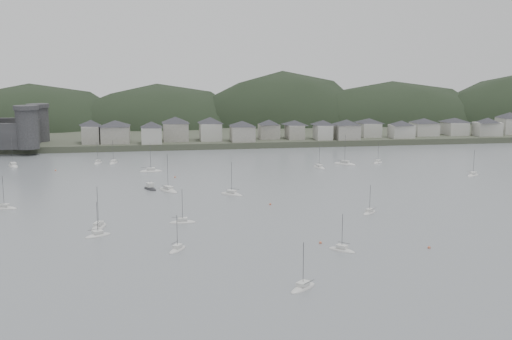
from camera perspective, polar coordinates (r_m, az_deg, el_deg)
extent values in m
plane|color=slate|center=(134.66, 5.26, -7.95)|extent=(900.00, 900.00, 0.00)
cube|color=#383D2D|center=(422.08, -4.89, 4.47)|extent=(900.00, 250.00, 3.00)
ellipsoid|color=black|center=(406.72, -20.37, 2.03)|extent=(138.98, 92.48, 81.13)
ellipsoid|color=black|center=(400.07, -9.23, 2.42)|extent=(132.08, 90.41, 79.74)
ellipsoid|color=black|center=(409.11, 2.48, 2.32)|extent=(133.88, 88.37, 101.41)
ellipsoid|color=black|center=(425.92, 12.60, 2.71)|extent=(165.81, 81.78, 82.55)
cylinder|color=#2E2E31|center=(297.32, -20.85, 3.62)|extent=(10.00, 10.00, 18.00)
cylinder|color=#2E2E31|center=(324.73, -19.88, 4.07)|extent=(10.00, 10.00, 17.00)
cube|color=#2E2E31|center=(311.29, -20.32, 3.35)|extent=(3.50, 30.00, 12.00)
cube|color=gray|center=(309.43, -15.31, 3.26)|extent=(8.34, 12.91, 8.59)
pyramid|color=#29292E|center=(308.85, -15.36, 4.33)|extent=(15.78, 15.78, 3.01)
cube|color=gray|center=(307.81, -13.16, 3.30)|extent=(13.68, 13.35, 8.36)
pyramid|color=#29292E|center=(307.24, -13.20, 4.34)|extent=(20.07, 20.07, 2.93)
cube|color=#B6B5AB|center=(301.89, -9.85, 3.26)|extent=(9.78, 10.20, 8.08)
pyramid|color=#29292E|center=(301.32, -9.88, 4.29)|extent=(14.83, 14.83, 2.83)
cube|color=gray|center=(311.53, -7.62, 3.61)|extent=(12.59, 13.33, 9.09)
pyramid|color=#29292E|center=(310.93, -7.65, 4.74)|extent=(19.24, 19.24, 3.18)
cube|color=#B6B5AB|center=(311.05, -4.33, 3.64)|extent=(10.74, 12.17, 8.87)
pyramid|color=#29292E|center=(310.46, -4.35, 4.74)|extent=(17.01, 17.01, 3.10)
cube|color=gray|center=(306.41, -1.30, 3.46)|extent=(11.63, 12.09, 7.69)
pyramid|color=#29292E|center=(305.87, -1.30, 4.43)|extent=(17.61, 17.61, 2.69)
cube|color=gray|center=(317.40, 1.23, 3.66)|extent=(10.37, 9.35, 7.44)
pyramid|color=#29292E|center=(316.89, 1.23, 4.56)|extent=(14.65, 14.65, 2.60)
cube|color=gray|center=(317.80, 3.68, 3.63)|extent=(8.24, 12.20, 7.22)
pyramid|color=#29292E|center=(317.31, 3.69, 4.51)|extent=(15.17, 15.17, 2.53)
cube|color=#B6B5AB|center=(316.17, 6.35, 3.58)|extent=(8.06, 10.91, 7.46)
pyramid|color=#29292E|center=(315.66, 6.37, 4.49)|extent=(14.08, 14.08, 2.61)
cube|color=gray|center=(318.30, 8.56, 3.59)|extent=(11.73, 11.78, 7.66)
pyramid|color=#29292E|center=(317.78, 8.59, 4.52)|extent=(17.46, 17.46, 2.68)
cube|color=#B6B5AB|center=(332.71, 10.64, 3.77)|extent=(10.19, 13.02, 7.33)
pyramid|color=#29292E|center=(332.23, 10.67, 4.62)|extent=(17.23, 17.23, 2.57)
cube|color=#B6B5AB|center=(329.99, 13.60, 3.58)|extent=(11.70, 9.81, 6.88)
pyramid|color=#29292E|center=(329.54, 13.64, 4.38)|extent=(15.97, 15.97, 2.41)
cube|color=#B6B5AB|center=(344.85, 15.62, 3.76)|extent=(12.83, 12.48, 7.00)
pyramid|color=#29292E|center=(344.41, 15.66, 4.54)|extent=(18.79, 18.79, 2.45)
cube|color=#B6B5AB|center=(353.42, 18.29, 3.76)|extent=(11.07, 13.50, 6.97)
pyramid|color=#29292E|center=(352.99, 18.33, 4.52)|extent=(18.25, 18.25, 2.44)
cube|color=#B6B5AB|center=(354.11, 21.06, 3.64)|extent=(13.75, 9.12, 7.34)
pyramid|color=#29292E|center=(353.66, 21.11, 4.44)|extent=(16.97, 16.97, 2.57)
cube|color=#B6B5AB|center=(368.09, 22.86, 3.88)|extent=(11.37, 11.57, 9.05)
pyramid|color=#29292E|center=(367.58, 22.92, 4.82)|extent=(17.03, 17.03, 3.17)
ellipsoid|color=silver|center=(114.77, 4.47, -11.13)|extent=(6.80, 6.31, 1.41)
cube|color=silver|center=(114.41, 4.48, -10.67)|extent=(2.88, 2.78, 0.70)
cylinder|color=#3F3F42|center=(113.21, 4.50, -8.98)|extent=(0.12, 0.12, 8.80)
cylinder|color=#3F3F42|center=(113.69, 5.06, -10.51)|extent=(2.46, 2.15, 0.10)
ellipsoid|color=silver|center=(160.96, -6.96, -4.98)|extent=(7.19, 2.46, 1.43)
cube|color=silver|center=(160.71, -6.97, -4.63)|extent=(2.53, 1.63, 0.70)
cylinder|color=#3F3F42|center=(159.85, -7.00, -3.38)|extent=(0.12, 0.12, 8.92)
cylinder|color=#3F3F42|center=(160.50, -7.43, -4.46)|extent=(3.21, 0.18, 0.10)
ellipsoid|color=silver|center=(137.97, -7.44, -7.53)|extent=(5.17, 6.47, 1.28)
cube|color=silver|center=(137.69, -7.45, -7.16)|extent=(2.39, 2.64, 0.70)
cylinder|color=#3F3F42|center=(136.79, -7.48, -5.88)|extent=(0.12, 0.12, 7.97)
cylinder|color=#3F3F42|center=(138.44, -7.73, -6.83)|extent=(1.64, 2.47, 0.10)
ellipsoid|color=silver|center=(267.46, -22.01, 0.32)|extent=(6.87, 10.12, 1.94)
cube|color=silver|center=(267.27, -22.03, 0.59)|extent=(3.36, 3.98, 0.70)
cylinder|color=#3F3F42|center=(266.58, -22.10, 1.64)|extent=(0.12, 0.12, 12.13)
cylinder|color=#3F3F42|center=(265.82, -22.26, 0.65)|extent=(1.91, 4.01, 0.10)
ellipsoid|color=silver|center=(255.30, 8.40, 0.52)|extent=(9.53, 9.11, 2.00)
cube|color=silver|center=(255.09, 8.40, 0.81)|extent=(4.07, 3.99, 0.70)
cylinder|color=#3F3F42|center=(254.34, 8.43, 1.94)|extent=(0.12, 0.12, 12.50)
cylinder|color=#3F3F42|center=(253.46, 8.20, 0.88)|extent=(3.39, 3.11, 0.10)
ellipsoid|color=silver|center=(189.96, -22.72, -3.39)|extent=(7.98, 4.44, 1.52)
cube|color=silver|center=(189.73, -22.74, -3.08)|extent=(3.02, 2.34, 0.70)
cylinder|color=#3F3F42|center=(188.96, -22.82, -1.94)|extent=(0.12, 0.12, 9.50)
ellipsoid|color=silver|center=(245.83, 6.01, 0.21)|extent=(4.44, 8.31, 1.59)
cube|color=silver|center=(245.65, 6.01, 0.46)|extent=(2.38, 3.12, 0.70)
cylinder|color=#3F3F42|center=(245.03, 6.03, 1.39)|extent=(0.12, 0.12, 9.91)
cylinder|color=#3F3F42|center=(246.97, 6.01, 0.64)|extent=(0.99, 3.48, 0.10)
ellipsoid|color=silver|center=(239.10, -9.93, -0.16)|extent=(9.09, 3.50, 1.78)
cube|color=silver|center=(238.89, -9.94, 0.12)|extent=(3.25, 2.18, 0.70)
cylinder|color=#3F3F42|center=(238.18, -9.97, 1.20)|extent=(0.12, 0.12, 11.13)
cylinder|color=#3F3F42|center=(238.94, -10.32, 0.25)|extent=(4.00, 0.40, 0.10)
ellipsoid|color=silver|center=(160.14, -14.67, -5.32)|extent=(4.75, 8.93, 1.70)
cube|color=silver|center=(159.85, -14.69, -4.92)|extent=(2.56, 3.35, 0.70)
cylinder|color=#3F3F42|center=(158.82, -14.76, -3.41)|extent=(0.12, 0.12, 10.65)
cylinder|color=#3F3F42|center=(158.24, -14.61, -4.86)|extent=(1.05, 3.74, 0.10)
ellipsoid|color=silver|center=(201.56, -8.32, -1.98)|extent=(7.82, 10.07, 1.97)
cube|color=silver|center=(201.30, -8.33, -1.62)|extent=(3.65, 4.08, 0.70)
cylinder|color=#3F3F42|center=(200.36, -8.36, -0.21)|extent=(0.12, 0.12, 12.33)
cylinder|color=#3F3F42|center=(199.69, -8.59, -1.56)|extent=(2.39, 3.85, 0.10)
ellipsoid|color=silver|center=(264.67, -14.73, 0.63)|extent=(3.98, 7.60, 1.45)
cube|color=silver|center=(264.51, -14.74, 0.85)|extent=(2.16, 2.85, 0.70)
cylinder|color=#3F3F42|center=(263.98, -14.78, 1.63)|extent=(0.12, 0.12, 9.07)
cylinder|color=#3F3F42|center=(263.15, -14.70, 0.93)|extent=(0.87, 3.20, 0.10)
ellipsoid|color=silver|center=(241.48, 19.86, -0.50)|extent=(7.75, 6.47, 1.55)
cube|color=silver|center=(241.30, 19.88, -0.25)|extent=(3.19, 2.95, 0.70)
cylinder|color=#3F3F42|center=(240.68, 19.93, 0.66)|extent=(0.12, 0.12, 9.67)
cylinder|color=#3F3F42|center=(241.34, 19.56, -0.10)|extent=(2.90, 2.08, 0.10)
ellipsoid|color=silver|center=(193.95, -2.32, -2.35)|extent=(7.93, 7.68, 1.67)
cube|color=silver|center=(193.72, -2.32, -2.03)|extent=(3.40, 3.35, 0.70)
cylinder|color=#3F3F42|center=(192.89, -2.33, -0.79)|extent=(0.12, 0.12, 10.46)
cylinder|color=#3F3F42|center=(194.74, -2.04, -1.79)|extent=(2.81, 2.65, 0.10)
ellipsoid|color=silver|center=(261.76, 11.47, 0.66)|extent=(6.59, 6.42, 1.39)
cube|color=silver|center=(261.61, 11.48, 0.87)|extent=(2.83, 2.79, 0.70)
cylinder|color=#3F3F42|center=(261.09, 11.51, 1.63)|extent=(0.12, 0.12, 8.71)
cylinder|color=#3F3F42|center=(262.00, 11.23, 1.02)|extent=(2.34, 2.24, 0.10)
ellipsoid|color=silver|center=(137.85, 8.13, -7.56)|extent=(6.13, 6.27, 1.33)
cube|color=silver|center=(137.57, 8.14, -7.18)|extent=(2.67, 2.69, 0.70)
cylinder|color=#3F3F42|center=(136.63, 8.17, -5.84)|extent=(0.12, 0.12, 8.31)
cylinder|color=#3F3F42|center=(138.44, 8.36, -6.84)|extent=(2.14, 2.23, 0.10)
ellipsoid|color=silver|center=(152.66, -14.73, -6.07)|extent=(6.90, 5.14, 1.34)
cube|color=silver|center=(152.40, -14.75, -5.72)|extent=(2.77, 2.43, 0.70)
cylinder|color=#3F3F42|center=(151.55, -14.80, -4.49)|extent=(0.12, 0.12, 8.38)
cylinder|color=#3F3F42|center=(152.93, -15.13, -5.47)|extent=(2.68, 1.56, 0.10)
ellipsoid|color=silver|center=(172.89, 10.70, -4.04)|extent=(6.12, 5.76, 1.27)
cube|color=silver|center=(172.67, 10.71, -3.74)|extent=(2.60, 2.53, 0.70)
cylinder|color=#3F3F42|center=(171.95, 10.74, -2.70)|extent=(0.12, 0.12, 7.97)
cylinder|color=#3F3F42|center=(172.14, 11.07, -3.60)|extent=(2.21, 1.98, 0.10)
ellipsoid|color=silver|center=(263.01, -13.35, 0.63)|extent=(4.42, 8.09, 1.54)
cube|color=silver|center=(262.85, -13.36, 0.86)|extent=(2.35, 3.05, 0.70)
cylinder|color=#3F3F42|center=(262.28, -13.39, 1.70)|extent=(0.12, 0.12, 9.64)
cylinder|color=#3F3F42|center=(264.11, -13.42, 1.02)|extent=(1.01, 3.37, 0.10)
ellipsoid|color=black|center=(205.66, -9.99, -1.79)|extent=(5.65, 7.71, 1.61)
cube|color=silver|center=(205.37, -10.01, -1.39)|extent=(2.82, 2.88, 1.40)
cylinder|color=#3F3F42|center=(205.20, -10.01, -1.15)|extent=(0.10, 0.10, 1.20)
sphere|color=#CE6644|center=(261.13, 8.56, 0.75)|extent=(0.70, 0.70, 0.70)
sphere|color=#CE6644|center=(225.44, -7.67, -0.68)|extent=(0.70, 0.70, 0.70)
sphere|color=#CE6644|center=(180.27, 1.36, -3.26)|extent=(0.70, 0.70, 0.70)
sphere|color=#CE6644|center=(142.74, 6.12, -6.87)|extent=(0.70, 0.70, 0.70)
sphere|color=#CE6644|center=(143.87, 16.07, -7.07)|extent=(0.70, 0.70, 0.70)
sphere|color=#CE6644|center=(250.81, -18.45, -0.03)|extent=(0.70, 0.70, 0.70)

